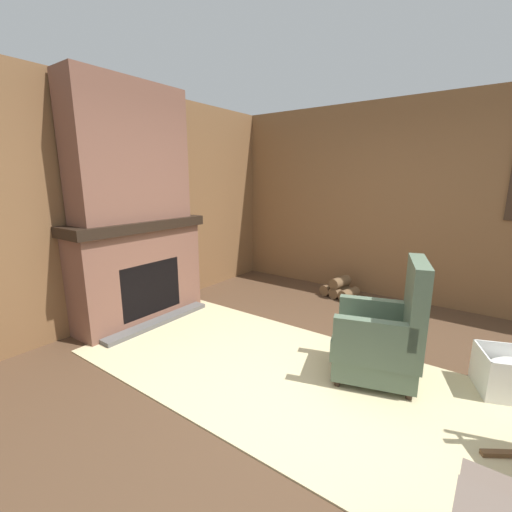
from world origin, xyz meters
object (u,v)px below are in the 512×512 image
armchair (382,338)px  oil_lamp_vase (103,215)px  storage_case (139,214)px  firewood_stack (340,289)px

armchair → oil_lamp_vase: size_ratio=4.25×
storage_case → oil_lamp_vase: bearing=-90.0°
armchair → storage_case: size_ratio=4.82×
storage_case → firewood_stack: bearing=51.0°
firewood_stack → armchair: bearing=-58.4°
oil_lamp_vase → storage_case: size_ratio=1.13×
oil_lamp_vase → storage_case: oil_lamp_vase is taller
firewood_stack → storage_case: 2.90m
armchair → storage_case: (-2.76, -0.30, 0.88)m
firewood_stack → oil_lamp_vase: oil_lamp_vase is taller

